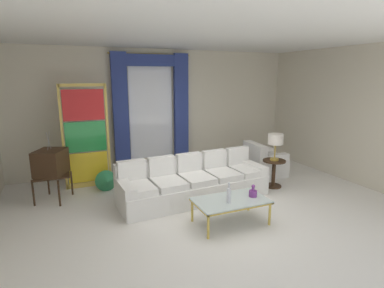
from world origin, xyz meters
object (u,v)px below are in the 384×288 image
(couch_white_long, at_px, (193,183))
(bottle_crystal_tall, at_px, (253,193))
(bottle_blue_decanter, at_px, (229,195))
(vintage_tv, at_px, (51,164))
(coffee_table, at_px, (231,202))
(round_side_table, at_px, (274,171))
(peacock_figurine, at_px, (107,182))
(armchair_white, at_px, (263,163))
(stained_glass_divider, at_px, (86,139))
(table_lamp_brass, at_px, (276,140))

(couch_white_long, height_order, bottle_crystal_tall, couch_white_long)
(couch_white_long, xyz_separation_m, bottle_blue_decanter, (0.04, -1.34, 0.24))
(couch_white_long, relative_size, vintage_tv, 2.21)
(coffee_table, xyz_separation_m, bottle_blue_decanter, (-0.10, -0.10, 0.17))
(bottle_blue_decanter, bearing_deg, round_side_table, 33.85)
(coffee_table, distance_m, vintage_tv, 3.45)
(vintage_tv, height_order, round_side_table, vintage_tv)
(coffee_table, xyz_separation_m, peacock_figurine, (-1.66, 2.20, -0.15))
(couch_white_long, xyz_separation_m, coffee_table, (0.14, -1.24, 0.07))
(armchair_white, bearing_deg, round_side_table, -110.61)
(couch_white_long, height_order, coffee_table, couch_white_long)
(armchair_white, bearing_deg, vintage_tv, 176.50)
(coffee_table, distance_m, bottle_blue_decanter, 0.22)
(couch_white_long, distance_m, peacock_figurine, 1.80)
(bottle_crystal_tall, relative_size, peacock_figurine, 0.35)
(stained_glass_divider, bearing_deg, bottle_crystal_tall, -49.01)
(vintage_tv, relative_size, peacock_figurine, 2.24)
(bottle_crystal_tall, xyz_separation_m, table_lamp_brass, (1.31, 1.14, 0.55))
(coffee_table, height_order, round_side_table, round_side_table)
(coffee_table, distance_m, armchair_white, 2.74)
(couch_white_long, bearing_deg, bottle_blue_decanter, -88.32)
(peacock_figurine, relative_size, round_side_table, 1.01)
(stained_glass_divider, height_order, peacock_figurine, stained_glass_divider)
(coffee_table, height_order, armchair_white, armchair_white)
(bottle_crystal_tall, bearing_deg, armchair_white, 50.10)
(couch_white_long, xyz_separation_m, vintage_tv, (-2.52, 0.92, 0.42))
(armchair_white, distance_m, stained_glass_divider, 4.11)
(armchair_white, bearing_deg, coffee_table, -136.70)
(bottle_crystal_tall, height_order, peacock_figurine, bottle_crystal_tall)
(bottle_blue_decanter, xyz_separation_m, table_lamp_brass, (1.80, 1.21, 0.48))
(bottle_blue_decanter, height_order, bottle_crystal_tall, bottle_blue_decanter)
(couch_white_long, height_order, peacock_figurine, couch_white_long)
(couch_white_long, relative_size, table_lamp_brass, 5.21)
(couch_white_long, relative_size, armchair_white, 3.44)
(bottle_blue_decanter, xyz_separation_m, vintage_tv, (-2.56, 2.26, 0.18))
(coffee_table, relative_size, bottle_blue_decanter, 3.47)
(vintage_tv, xyz_separation_m, peacock_figurine, (1.00, 0.04, -0.51))
(vintage_tv, relative_size, round_side_table, 2.26)
(couch_white_long, relative_size, stained_glass_divider, 1.35)
(couch_white_long, xyz_separation_m, bottle_crystal_tall, (0.54, -1.27, 0.17))
(coffee_table, distance_m, table_lamp_brass, 2.14)
(bottle_blue_decanter, xyz_separation_m, bottle_crystal_tall, (0.50, 0.07, -0.07))
(vintage_tv, bearing_deg, stained_glass_divider, 37.00)
(coffee_table, xyz_separation_m, bottle_crystal_tall, (0.40, -0.03, 0.10))
(bottle_blue_decanter, bearing_deg, coffee_table, 45.35)
(coffee_table, xyz_separation_m, vintage_tv, (-2.66, 2.16, 0.35))
(bottle_blue_decanter, relative_size, bottle_crystal_tall, 1.63)
(bottle_crystal_tall, height_order, stained_glass_divider, stained_glass_divider)
(vintage_tv, xyz_separation_m, armchair_white, (4.65, -0.28, -0.44))
(couch_white_long, height_order, round_side_table, couch_white_long)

